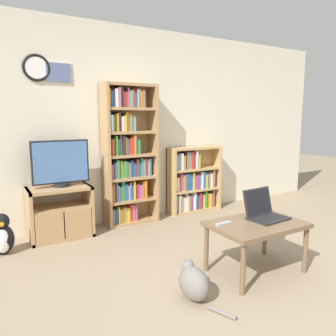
# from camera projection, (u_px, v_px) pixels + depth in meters

# --- Properties ---
(ground_plane) EXTENTS (18.00, 18.00, 0.00)m
(ground_plane) POSITION_uv_depth(u_px,v_px,m) (259.00, 295.00, 2.64)
(ground_plane) COLOR gray
(wall_back) EXTENTS (6.87, 0.09, 2.60)m
(wall_back) POSITION_uv_depth(u_px,v_px,m) (134.00, 125.00, 4.49)
(wall_back) COLOR beige
(wall_back) RESTS_ON ground_plane
(tv_stand) EXTENTS (0.71, 0.43, 0.61)m
(tv_stand) POSITION_uv_depth(u_px,v_px,m) (60.00, 212.00, 3.86)
(tv_stand) COLOR tan
(tv_stand) RESTS_ON ground_plane
(television) EXTENTS (0.65, 0.18, 0.55)m
(television) POSITION_uv_depth(u_px,v_px,m) (61.00, 163.00, 3.82)
(television) COLOR black
(television) RESTS_ON tv_stand
(bookshelf_tall) EXTENTS (0.71, 0.29, 1.84)m
(bookshelf_tall) POSITION_uv_depth(u_px,v_px,m) (127.00, 155.00, 4.31)
(bookshelf_tall) COLOR tan
(bookshelf_tall) RESTS_ON ground_plane
(bookshelf_short) EXTENTS (0.85, 0.24, 0.98)m
(bookshelf_short) POSITION_uv_depth(u_px,v_px,m) (192.00, 182.00, 4.93)
(bookshelf_short) COLOR tan
(bookshelf_short) RESTS_ON ground_plane
(coffee_table) EXTENTS (0.84, 0.57, 0.47)m
(coffee_table) POSITION_uv_depth(u_px,v_px,m) (256.00, 228.00, 2.98)
(coffee_table) COLOR brown
(coffee_table) RESTS_ON ground_plane
(laptop) EXTENTS (0.38, 0.32, 0.27)m
(laptop) POSITION_uv_depth(u_px,v_px,m) (264.00, 211.00, 3.09)
(laptop) COLOR #232326
(laptop) RESTS_ON coffee_table
(remote_near_laptop) EXTENTS (0.16, 0.04, 0.02)m
(remote_near_laptop) POSITION_uv_depth(u_px,v_px,m) (224.00, 224.00, 2.90)
(remote_near_laptop) COLOR #99999E
(remote_near_laptop) RESTS_ON coffee_table
(cat) EXTENTS (0.22, 0.54, 0.30)m
(cat) POSITION_uv_depth(u_px,v_px,m) (193.00, 282.00, 2.57)
(cat) COLOR slate
(cat) RESTS_ON ground_plane
(penguin_figurine) EXTENTS (0.23, 0.21, 0.44)m
(penguin_figurine) POSITION_uv_depth(u_px,v_px,m) (2.00, 236.00, 3.39)
(penguin_figurine) COLOR black
(penguin_figurine) RESTS_ON ground_plane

